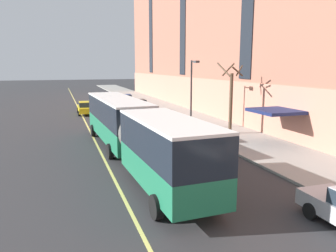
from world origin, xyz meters
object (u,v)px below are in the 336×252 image
(parked_car_darkgray_1, at_px, (165,118))
(street_tree_mid_block, at_px, (231,97))
(parked_car_navy_6, at_px, (125,99))
(fire_hydrant, at_px, (206,131))
(parked_car_darkgray_3, at_px, (195,133))
(street_lamp, at_px, (192,87))
(city_bus, at_px, (132,128))
(parked_car_black_5, at_px, (139,105))
(taxi_cab, at_px, (85,108))

(parked_car_darkgray_1, bearing_deg, street_tree_mid_block, -58.20)
(parked_car_navy_6, height_order, fire_hydrant, parked_car_navy_6)
(parked_car_darkgray_3, height_order, parked_car_navy_6, same)
(parked_car_darkgray_3, xyz_separation_m, street_lamp, (1.84, 5.04, 3.25))
(city_bus, bearing_deg, street_lamp, 47.64)
(parked_car_navy_6, bearing_deg, city_bus, -100.36)
(city_bus, xyz_separation_m, parked_car_darkgray_1, (5.74, 11.14, -1.30))
(street_lamp, bearing_deg, parked_car_navy_6, 94.78)
(street_lamp, bearing_deg, city_bus, -132.36)
(street_tree_mid_block, bearing_deg, parked_car_black_5, 102.48)
(parked_car_darkgray_3, relative_size, parked_car_navy_6, 1.04)
(street_lamp, bearing_deg, fire_hydrant, -91.73)
(city_bus, relative_size, parked_car_darkgray_1, 4.44)
(parked_car_navy_6, xyz_separation_m, street_lamp, (1.87, -22.40, 3.25))
(parked_car_navy_6, height_order, street_lamp, street_lamp)
(street_tree_mid_block, bearing_deg, parked_car_darkgray_1, 121.80)
(parked_car_darkgray_1, height_order, fire_hydrant, parked_car_darkgray_1)
(parked_car_darkgray_3, bearing_deg, city_bus, -150.77)
(city_bus, height_order, parked_car_darkgray_1, city_bus)
(parked_car_darkgray_1, relative_size, street_tree_mid_block, 0.74)
(taxi_cab, bearing_deg, city_bus, -86.86)
(street_lamp, relative_size, fire_hydrant, 8.69)
(parked_car_darkgray_3, height_order, street_tree_mid_block, street_tree_mid_block)
(taxi_cab, bearing_deg, parked_car_darkgray_3, -69.84)
(city_bus, bearing_deg, parked_car_navy_6, 79.64)
(city_bus, distance_m, parked_car_darkgray_3, 6.57)
(parked_car_navy_6, height_order, street_tree_mid_block, street_tree_mid_block)
(parked_car_navy_6, relative_size, street_tree_mid_block, 0.71)
(city_bus, relative_size, parked_car_black_5, 4.69)
(parked_car_darkgray_3, xyz_separation_m, fire_hydrant, (1.74, 1.72, -0.29))
(taxi_cab, xyz_separation_m, street_lamp, (8.66, -13.52, 3.25))
(street_lamp, distance_m, fire_hydrant, 4.85)
(city_bus, distance_m, taxi_cab, 21.78)
(city_bus, distance_m, street_lamp, 11.25)
(parked_car_darkgray_1, relative_size, taxi_cab, 0.94)
(parked_car_darkgray_3, relative_size, street_tree_mid_block, 0.74)
(parked_car_darkgray_3, distance_m, taxi_cab, 19.78)
(parked_car_black_5, bearing_deg, street_lamp, -83.20)
(parked_car_black_5, relative_size, fire_hydrant, 5.92)
(fire_hydrant, bearing_deg, taxi_cab, 116.94)
(city_bus, height_order, fire_hydrant, city_bus)
(city_bus, distance_m, street_tree_mid_block, 10.86)
(parked_car_black_5, relative_size, taxi_cab, 0.89)
(street_tree_mid_block, distance_m, fire_hydrant, 3.60)
(parked_car_darkgray_3, bearing_deg, taxi_cab, 110.16)
(city_bus, bearing_deg, parked_car_darkgray_1, 62.73)
(city_bus, distance_m, parked_car_navy_6, 31.12)
(parked_car_black_5, height_order, fire_hydrant, parked_car_black_5)
(parked_car_black_5, height_order, street_tree_mid_block, street_tree_mid_block)
(parked_car_navy_6, bearing_deg, parked_car_darkgray_3, -89.94)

